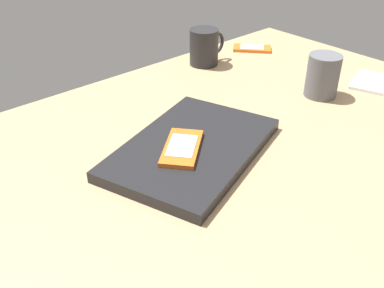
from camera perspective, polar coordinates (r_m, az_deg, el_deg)
name	(u,v)px	position (r cm, az deg, el deg)	size (l,w,h in cm)	color
desk_surface	(228,147)	(83.54, 4.72, -0.46)	(120.00, 80.00, 3.00)	tan
laptop_closed	(192,148)	(78.26, 0.00, -0.59)	(32.14, 21.05, 2.09)	black
cell_phone_on_laptop	(182,148)	(75.77, -1.33, -0.48)	(12.78, 11.97, 0.96)	orange
cell_phone_on_desk	(252,48)	(127.93, 7.86, 12.29)	(10.76, 11.31, 0.94)	orange
coffee_mug	(205,47)	(115.47, 1.67, 12.58)	(10.87, 7.42, 9.30)	#262628
pen_cup	(324,76)	(101.76, 16.93, 8.47)	(7.23, 7.23, 9.54)	#595B60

